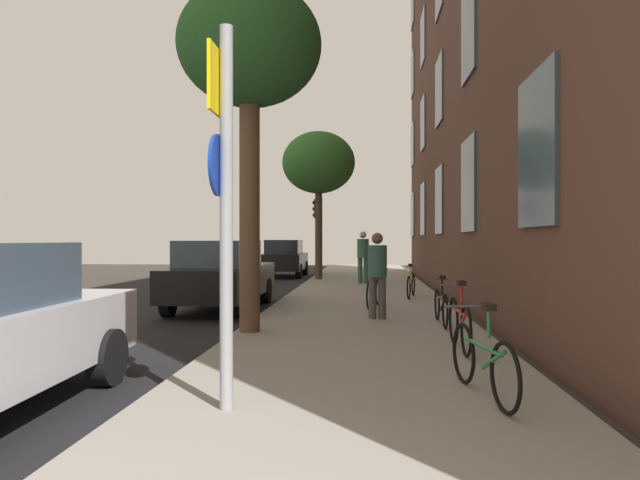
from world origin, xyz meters
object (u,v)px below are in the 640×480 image
traffic_light (318,222)px  bicycle_5 (372,277)px  pedestrian_1 (363,254)px  car_2 (285,258)px  bicycle_1 (460,323)px  bicycle_0 (483,360)px  bicycle_2 (441,305)px  tree_far (319,164)px  tree_near (250,51)px  pedestrian_0 (377,270)px  sign_post (224,190)px  bicycle_4 (411,284)px  car_1 (221,274)px  bicycle_3 (374,291)px

traffic_light → bicycle_5: size_ratio=1.91×
pedestrian_1 → car_2: (-3.48, 4.97, -0.32)m
bicycle_1 → bicycle_0: bearing=-93.9°
bicycle_2 → traffic_light: bearing=104.0°
tree_far → bicycle_2: (3.18, -11.53, -4.12)m
tree_near → tree_far: size_ratio=1.02×
bicycle_1 → pedestrian_0: size_ratio=0.98×
sign_post → tree_near: bearing=98.6°
bicycle_1 → bicycle_4: size_ratio=1.02×
pedestrian_0 → traffic_light: bearing=99.9°
tree_far → pedestrian_0: tree_far is taller
bicycle_0 → bicycle_2: bearing=87.4°
bicycle_5 → car_2: car_2 is taller
traffic_light → pedestrian_1: traffic_light is taller
sign_post → bicycle_2: 6.21m
bicycle_0 → bicycle_2: bicycle_0 is taller
sign_post → car_1: size_ratio=0.79×
sign_post → bicycle_0: (2.42, 0.58, -1.63)m
bicycle_1 → car_2: size_ratio=0.42×
car_2 → tree_far: bearing=-59.9°
bicycle_1 → car_2: bearing=106.1°
sign_post → bicycle_2: size_ratio=2.04×
bicycle_0 → car_2: size_ratio=0.44×
bicycle_1 → traffic_light: bearing=101.8°
bicycle_1 → pedestrian_0: 3.32m
bicycle_5 → bicycle_2: bearing=-80.8°
tree_near → car_2: 16.20m
bicycle_3 → car_2: car_2 is taller
bicycle_0 → pedestrian_0: bearing=99.5°
bicycle_5 → tree_far: bearing=115.0°
pedestrian_0 → car_2: (-3.81, 13.89, -0.23)m
bicycle_2 → car_2: size_ratio=0.43×
bicycle_5 → car_2: bearing=117.1°
bicycle_2 → bicycle_5: (-1.16, 7.20, 0.04)m
bicycle_3 → bicycle_2: bearing=-64.1°
tree_near → bicycle_1: bearing=-22.7°
bicycle_2 → pedestrian_1: 9.74m
tree_far → car_2: size_ratio=1.45×
bicycle_0 → car_2: bearing=103.7°
traffic_light → bicycle_0: size_ratio=1.91×
pedestrian_1 → bicycle_1: bearing=-83.3°
pedestrian_1 → car_1: size_ratio=0.41×
traffic_light → bicycle_2: traffic_light is taller
sign_post → car_1: bearing=104.6°
traffic_light → car_1: traffic_light is taller
sign_post → bicycle_0: bearing=13.4°
sign_post → traffic_light: size_ratio=1.06×
bicycle_1 → tree_far: bearing=102.6°
tree_far → bicycle_4: size_ratio=3.55×
bicycle_0 → car_1: size_ratio=0.39×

